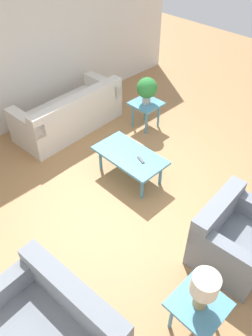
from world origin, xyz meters
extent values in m
plane|color=#A87A4C|center=(0.00, 0.00, 0.00)|extent=(14.00, 14.00, 0.00)
cube|color=silver|center=(3.06, 0.00, 1.35)|extent=(0.12, 7.20, 2.70)
cube|color=silver|center=(2.31, -0.24, 0.22)|extent=(0.98, 2.06, 0.44)
cube|color=silver|center=(1.97, -0.26, 0.62)|extent=(0.31, 2.03, 0.36)
cube|color=silver|center=(2.36, -1.14, 0.56)|extent=(0.87, 0.25, 0.24)
cube|color=silver|center=(2.26, 0.67, 0.56)|extent=(0.87, 0.25, 0.24)
cube|color=slate|center=(-1.43, 0.07, 0.22)|extent=(0.89, 1.03, 0.43)
cube|color=slate|center=(-1.12, 0.09, 0.63)|extent=(0.28, 0.98, 0.39)
cube|color=slate|center=(-1.46, 0.47, 0.56)|extent=(0.82, 0.23, 0.25)
cube|color=slate|center=(-0.75, 1.97, 0.63)|extent=(1.36, 0.31, 0.39)
cube|color=slate|center=(-0.18, 2.32, 0.56)|extent=(0.23, 0.82, 0.25)
cube|color=teal|center=(0.52, -0.07, 0.44)|extent=(1.12, 0.61, 0.04)
cylinder|color=teal|center=(0.06, -0.28, 0.21)|extent=(0.05, 0.05, 0.42)
cylinder|color=teal|center=(0.98, -0.28, 0.21)|extent=(0.05, 0.05, 0.42)
cylinder|color=teal|center=(0.06, 0.13, 0.21)|extent=(0.05, 0.05, 0.42)
cylinder|color=teal|center=(0.98, 0.13, 0.21)|extent=(0.05, 0.05, 0.42)
cube|color=teal|center=(1.32, -1.29, 0.50)|extent=(0.51, 0.51, 0.04)
cylinder|color=teal|center=(1.14, -1.47, 0.24)|extent=(0.04, 0.04, 0.48)
cylinder|color=teal|center=(1.49, -1.47, 0.24)|extent=(0.04, 0.04, 0.48)
cylinder|color=teal|center=(1.14, -1.12, 0.24)|extent=(0.04, 0.04, 0.48)
cylinder|color=teal|center=(1.49, -1.12, 0.24)|extent=(0.04, 0.04, 0.48)
cube|color=teal|center=(-1.62, 1.12, 0.50)|extent=(0.51, 0.51, 0.04)
cylinder|color=teal|center=(-1.79, 0.95, 0.24)|extent=(0.04, 0.04, 0.48)
cylinder|color=teal|center=(-1.45, 0.95, 0.24)|extent=(0.04, 0.04, 0.48)
cylinder|color=teal|center=(-1.45, 1.29, 0.24)|extent=(0.04, 0.04, 0.48)
cylinder|color=#B2ADA3|center=(1.32, -1.29, 0.59)|extent=(0.15, 0.15, 0.14)
sphere|color=#2D7F38|center=(1.32, -1.29, 0.82)|extent=(0.37, 0.37, 0.37)
cylinder|color=#997F4C|center=(-1.62, 1.12, 0.64)|extent=(0.14, 0.14, 0.25)
cylinder|color=beige|center=(-1.62, 1.12, 0.88)|extent=(0.26, 0.26, 0.21)
cube|color=#4C4C51|center=(0.31, -0.09, 0.47)|extent=(0.16, 0.09, 0.02)
camera|label=1|loc=(-2.19, 2.67, 3.59)|focal=35.00mm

